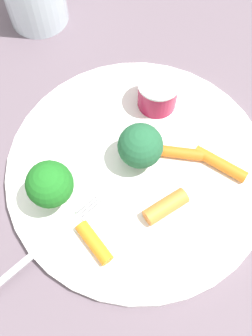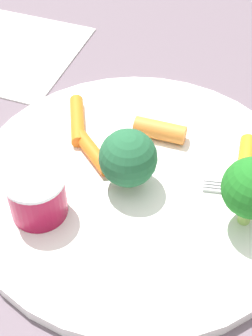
{
  "view_description": "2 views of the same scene",
  "coord_description": "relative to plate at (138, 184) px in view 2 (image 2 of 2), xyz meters",
  "views": [
    {
      "loc": [
        0.15,
        -0.1,
        0.39
      ],
      "look_at": [
        0.0,
        -0.01,
        0.03
      ],
      "focal_mm": 41.46,
      "sensor_mm": 36.0,
      "label": 1
    },
    {
      "loc": [
        -0.26,
        -0.09,
        0.32
      ],
      "look_at": [
        0.0,
        0.01,
        0.02
      ],
      "focal_mm": 52.91,
      "sensor_mm": 36.0,
      "label": 2
    }
  ],
  "objects": [
    {
      "name": "ground_plane",
      "position": [
        0.0,
        0.0,
        -0.01
      ],
      "size": [
        2.4,
        2.4,
        0.0
      ],
      "primitive_type": "plane",
      "color": "#62535E"
    },
    {
      "name": "plate",
      "position": [
        0.0,
        0.0,
        0.0
      ],
      "size": [
        0.28,
        0.28,
        0.01
      ],
      "primitive_type": "cylinder",
      "color": "white",
      "rests_on": "ground_plane"
    },
    {
      "name": "sauce_cup",
      "position": [
        -0.06,
        0.06,
        0.03
      ],
      "size": [
        0.05,
        0.05,
        0.04
      ],
      "color": "maroon",
      "rests_on": "plate"
    },
    {
      "name": "broccoli_floret_0",
      "position": [
        -0.01,
        0.01,
        0.04
      ],
      "size": [
        0.05,
        0.05,
        0.05
      ],
      "color": "#82A95E",
      "rests_on": "plate"
    },
    {
      "name": "carrot_stick_0",
      "position": [
        0.01,
        0.05,
        0.01
      ],
      "size": [
        0.04,
        0.05,
        0.01
      ],
      "primitive_type": "cylinder",
      "rotation": [
        1.57,
        0.0,
        5.63
      ],
      "color": "orange",
      "rests_on": "plate"
    },
    {
      "name": "carrot_stick_1",
      "position": [
        0.05,
        -0.0,
        0.01
      ],
      "size": [
        0.02,
        0.05,
        0.02
      ],
      "primitive_type": "cylinder",
      "rotation": [
        1.57,
        0.0,
        0.06
      ],
      "color": "orange",
      "rests_on": "plate"
    },
    {
      "name": "carrot_stick_2",
      "position": [
        0.05,
        -0.08,
        0.01
      ],
      "size": [
        0.05,
        0.02,
        0.01
      ],
      "primitive_type": "cylinder",
      "rotation": [
        1.57,
        0.0,
        1.71
      ],
      "color": "orange",
      "rests_on": "plate"
    },
    {
      "name": "carrot_stick_3",
      "position": [
        0.04,
        0.08,
        0.01
      ],
      "size": [
        0.06,
        0.04,
        0.01
      ],
      "primitive_type": "cylinder",
      "rotation": [
        1.57,
        0.0,
        2.05
      ],
      "color": "orange",
      "rests_on": "plate"
    },
    {
      "name": "napkin",
      "position": [
        0.14,
        0.21,
        -0.0
      ],
      "size": [
        0.16,
        0.15,
        0.0
      ],
      "primitive_type": "cube",
      "rotation": [
        0.0,
        0.0,
        0.03
      ],
      "color": "white",
      "rests_on": "ground_plane"
    }
  ]
}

